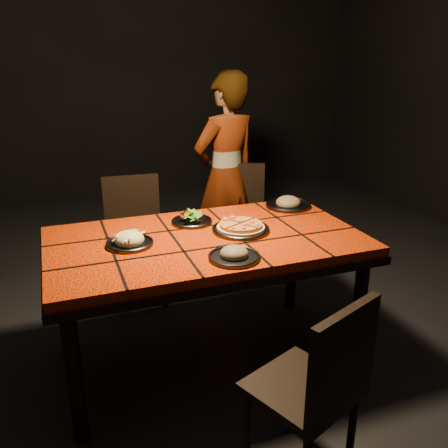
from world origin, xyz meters
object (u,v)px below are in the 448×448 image
object	(u,v)px
dining_table	(206,251)
plate_pasta	(130,241)
plate_pizza	(241,228)
chair_near	(319,383)
chair_far_left	(135,230)
chair_far_right	(239,214)
diner	(226,176)

from	to	relation	value
dining_table	plate_pasta	world-z (taller)	plate_pasta
plate_pizza	plate_pasta	world-z (taller)	plate_pasta
chair_near	chair_far_left	distance (m)	1.87
dining_table	chair_far_right	size ratio (longest dim) A/B	1.87
diner	chair_near	bearing A→B (deg)	61.23
chair_near	chair_far_right	xyz separation A→B (m)	(0.43, 1.88, 0.03)
dining_table	diner	distance (m)	1.21
chair_near	chair_far_right	bearing A→B (deg)	-125.31
chair_far_right	plate_pasta	size ratio (longest dim) A/B	3.70
chair_far_left	diner	xyz separation A→B (m)	(0.74, 0.17, 0.28)
chair_far_left	dining_table	bearing A→B (deg)	-72.67
chair_far_left	chair_far_right	xyz separation A→B (m)	(0.80, 0.05, 0.01)
chair_far_right	plate_pizza	xyz separation A→B (m)	(-0.38, -0.95, 0.27)
chair_near	plate_pasta	distance (m)	1.12
dining_table	chair_near	bearing A→B (deg)	-80.92
dining_table	diner	xyz separation A→B (m)	(0.52, 1.09, 0.10)
dining_table	plate_pizza	size ratio (longest dim) A/B	4.72
plate_pasta	chair_near	bearing A→B (deg)	-60.19
chair_near	chair_far_right	distance (m)	1.93
chair_far_left	plate_pizza	xyz separation A→B (m)	(0.42, -0.90, 0.28)
chair_far_right	plate_pasta	distance (m)	1.38
plate_pizza	chair_near	bearing A→B (deg)	-93.47
chair_far_left	plate_pizza	world-z (taller)	chair_far_left
chair_near	plate_pasta	xyz separation A→B (m)	(-0.54, 0.93, 0.30)
chair_far_right	plate_pizza	world-z (taller)	chair_far_right
dining_table	plate_pizza	xyz separation A→B (m)	(0.20, 0.02, 0.10)
diner	plate_pizza	size ratio (longest dim) A/B	4.48
chair_far_left	diner	distance (m)	0.81
diner	plate_pizza	world-z (taller)	diner
chair_far_right	plate_pasta	bearing A→B (deg)	-115.22
plate_pizza	plate_pasta	distance (m)	0.59
chair_far_right	plate_pasta	world-z (taller)	chair_far_right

